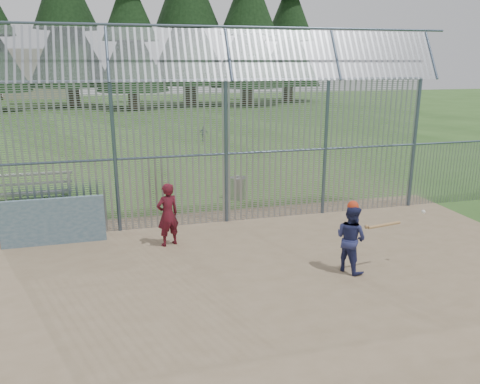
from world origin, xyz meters
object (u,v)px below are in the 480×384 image
object	(u,v)px
trash_can	(238,188)
bleacher	(26,185)
onlooker	(168,215)
dugout_wall	(53,222)
batter	(351,238)

from	to	relation	value
trash_can	bleacher	distance (m)	7.25
onlooker	trash_can	distance (m)	4.55
trash_can	dugout_wall	bearing A→B (deg)	-152.95
batter	trash_can	world-z (taller)	batter
dugout_wall	batter	bearing A→B (deg)	-27.23
dugout_wall	batter	size ratio (longest dim) A/B	1.66
onlooker	batter	bearing A→B (deg)	123.89
batter	bleacher	bearing A→B (deg)	19.01
onlooker	trash_can	bearing A→B (deg)	-148.83
onlooker	trash_can	world-z (taller)	onlooker
dugout_wall	trash_can	xyz separation A→B (m)	(5.51, 2.81, -0.24)
onlooker	dugout_wall	bearing A→B (deg)	-37.75
dugout_wall	trash_can	bearing A→B (deg)	27.05
onlooker	bleacher	distance (m)	7.11
batter	bleacher	size ratio (longest dim) A/B	0.50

